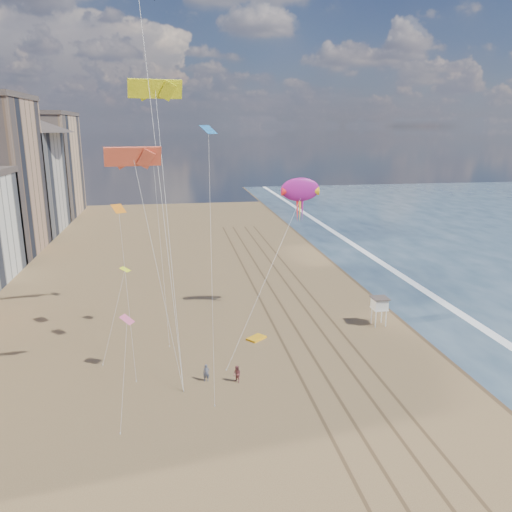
% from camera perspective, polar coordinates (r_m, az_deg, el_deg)
% --- Properties ---
extents(ground, '(260.00, 260.00, 0.00)m').
position_cam_1_polar(ground, '(37.12, 13.75, -24.67)').
color(ground, brown).
rests_on(ground, ground).
extents(wet_sand, '(260.00, 260.00, 0.00)m').
position_cam_1_polar(wet_sand, '(76.83, 15.30, -3.56)').
color(wet_sand, '#42301E').
rests_on(wet_sand, ground).
extents(foam, '(260.00, 260.00, 0.00)m').
position_cam_1_polar(foam, '(78.64, 18.09, -3.35)').
color(foam, white).
rests_on(foam, ground).
extents(tracks, '(7.68, 120.00, 0.01)m').
position_cam_1_polar(tracks, '(62.57, 5.21, -7.28)').
color(tracks, brown).
rests_on(tracks, ground).
extents(lifeguard_stand, '(1.94, 1.94, 3.51)m').
position_cam_1_polar(lifeguard_stand, '(61.62, 13.93, -5.34)').
color(lifeguard_stand, silver).
rests_on(lifeguard_stand, ground).
extents(grounded_kite, '(2.42, 2.32, 0.23)m').
position_cam_1_polar(grounded_kite, '(56.98, 0.04, -9.36)').
color(grounded_kite, '#FFAF15').
rests_on(grounded_kite, ground).
extents(show_kite, '(7.67, 7.51, 23.01)m').
position_cam_1_polar(show_kite, '(60.76, 5.07, 7.53)').
color(show_kite, '#9B1780').
rests_on(show_kite, ground).
extents(kite_flyer_a, '(0.63, 0.43, 1.67)m').
position_cam_1_polar(kite_flyer_a, '(48.27, -5.70, -13.16)').
color(kite_flyer_a, '#4E5265').
rests_on(kite_flyer_a, ground).
extents(kite_flyer_b, '(1.00, 1.03, 1.67)m').
position_cam_1_polar(kite_flyer_b, '(47.85, -2.17, -13.36)').
color(kite_flyer_b, '#954C4B').
rests_on(kite_flyer_b, ground).
extents(parafoils, '(6.95, 17.68, 16.45)m').
position_cam_1_polar(parafoils, '(51.09, -12.69, 21.04)').
color(parafoils, black).
rests_on(parafoils, ground).
extents(small_kites, '(11.02, 17.46, 18.35)m').
position_cam_1_polar(small_kites, '(52.88, -12.59, 4.73)').
color(small_kites, orange).
rests_on(small_kites, ground).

